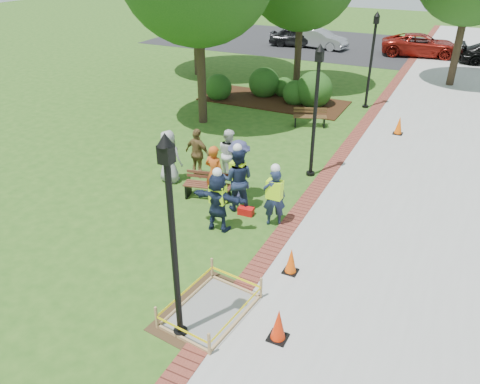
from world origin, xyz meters
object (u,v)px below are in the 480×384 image
at_px(cone_front, 278,325).
at_px(hivis_worker_c, 238,178).
at_px(hivis_worker_b, 274,195).
at_px(lamp_near, 172,229).
at_px(hivis_worker_a, 218,200).
at_px(bench_near, 208,191).
at_px(wet_concrete_pad, 211,304).

distance_m(cone_front, hivis_worker_c, 5.19).
height_order(hivis_worker_b, hivis_worker_c, hivis_worker_c).
height_order(lamp_near, hivis_worker_a, lamp_near).
xyz_separation_m(cone_front, lamp_near, (-1.79, -0.72, 2.12)).
bearing_deg(hivis_worker_a, lamp_near, -72.69).
xyz_separation_m(cone_front, hivis_worker_a, (-2.95, 3.00, 0.55)).
bearing_deg(hivis_worker_b, bench_near, 168.41).
bearing_deg(bench_near, lamp_near, -66.01).
xyz_separation_m(lamp_near, hivis_worker_b, (0.07, 4.62, -1.58)).
distance_m(wet_concrete_pad, hivis_worker_a, 3.32).
xyz_separation_m(bench_near, cone_front, (4.06, -4.37, 0.11)).
bearing_deg(lamp_near, hivis_worker_c, 103.51).
bearing_deg(bench_near, cone_front, -47.16).
bearing_deg(hivis_worker_a, bench_near, 128.86).
distance_m(cone_front, lamp_near, 2.87).
height_order(wet_concrete_pad, cone_front, cone_front).
bearing_deg(cone_front, hivis_worker_a, 134.51).
bearing_deg(wet_concrete_pad, hivis_worker_c, 109.12).
relative_size(wet_concrete_pad, hivis_worker_a, 1.36).
distance_m(lamp_near, hivis_worker_b, 4.88).
bearing_deg(lamp_near, hivis_worker_b, 89.13).
distance_m(wet_concrete_pad, hivis_worker_b, 3.89).
bearing_deg(lamp_near, bench_near, 113.99).
height_order(hivis_worker_a, hivis_worker_b, hivis_worker_a).
relative_size(wet_concrete_pad, hivis_worker_b, 1.37).
distance_m(lamp_near, hivis_worker_a, 4.20).
distance_m(hivis_worker_a, hivis_worker_b, 1.52).
xyz_separation_m(cone_front, hivis_worker_b, (-1.72, 3.89, 0.55)).
relative_size(wet_concrete_pad, cone_front, 3.34).
xyz_separation_m(hivis_worker_a, hivis_worker_c, (-0.02, 1.20, 0.09)).
relative_size(cone_front, hivis_worker_a, 0.41).
xyz_separation_m(bench_near, hivis_worker_a, (1.11, -1.38, 0.66)).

